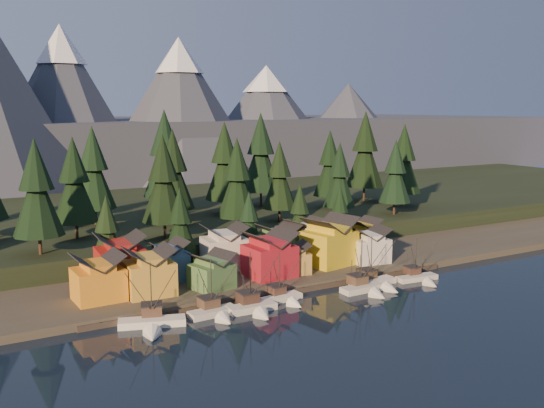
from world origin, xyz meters
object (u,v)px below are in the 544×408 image
boat_0 (152,316)px  boat_3 (284,292)px  house_back_1 (167,259)px  house_back_0 (120,257)px  boat_5 (377,277)px  house_front_0 (98,276)px  boat_4 (366,282)px  house_front_1 (149,270)px  boat_2 (254,300)px  boat_1 (216,305)px  boat_6 (420,273)px

boat_0 → boat_3: bearing=20.2°
house_back_1 → house_back_0: bearing=156.7°
boat_0 → house_back_1: size_ratio=1.49×
house_back_1 → boat_3: bearing=-53.2°
boat_5 → house_back_0: (-46.12, 24.21, 4.64)m
house_front_0 → house_back_1: (15.37, 5.95, -0.17)m
boat_4 → house_front_1: (-39.15, 15.76, 4.00)m
boat_2 → house_back_1: 23.99m
house_back_0 → house_back_1: (8.69, -3.44, -0.83)m
boat_1 → house_front_1: size_ratio=1.26×
boat_5 → house_back_1: size_ratio=1.41×
house_back_1 → boat_1: bearing=-88.6°
boat_1 → house_front_0: bearing=134.0°
boat_6 → house_front_0: house_front_0 is taller
boat_0 → boat_4: size_ratio=1.07×
boat_4 → boat_5: (4.48, 2.15, -0.18)m
house_back_0 → house_front_1: bearing=-73.3°
boat_0 → house_back_0: size_ratio=1.25×
boat_0 → boat_4: boat_0 is taller
boat_1 → boat_2: size_ratio=0.95×
boat_1 → boat_3: bearing=0.6°
boat_1 → boat_2: (6.99, -1.30, 0.17)m
boat_0 → boat_5: 47.79m
house_front_0 → boat_2: bearing=-37.0°
boat_0 → boat_2: (18.49, -1.52, 0.25)m
boat_2 → house_front_1: bearing=134.6°
house_front_0 → boat_5: bearing=-17.9°
boat_3 → boat_4: boat_4 is taller
boat_3 → boat_0: bearing=174.6°
boat_1 → house_front_0: size_ratio=1.27×
boat_5 → house_back_0: size_ratio=1.18×
boat_6 → house_front_0: size_ratio=1.16×
house_back_1 → boat_2: bearing=-71.7°
house_back_1 → boat_0: bearing=-118.2°
house_front_1 → boat_3: bearing=-27.9°
boat_4 → boat_3: bearing=169.5°
boat_4 → house_back_0: house_back_0 is taller
boat_4 → boat_5: boat_4 is taller
boat_0 → house_back_1: bearing=81.8°
boat_6 → boat_2: bearing=-174.2°
boat_0 → boat_1: bearing=17.2°
boat_2 → house_back_0: bearing=124.4°
boat_0 → boat_5: boat_0 is taller
boat_1 → boat_5: 36.28m
boat_1 → house_back_0: house_back_0 is taller
boat_4 → house_front_1: 42.39m
boat_6 → house_back_1: house_back_1 is taller
boat_1 → house_back_0: size_ratio=1.15×
house_back_0 → boat_6: bearing=-21.2°
boat_0 → house_front_0: boat_0 is taller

